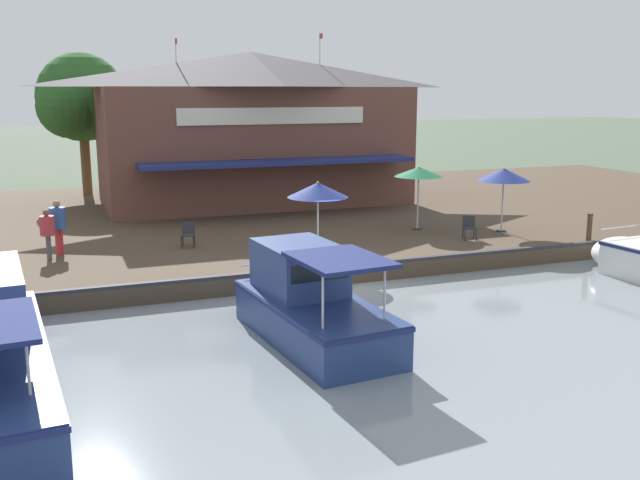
{
  "coord_description": "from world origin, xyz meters",
  "views": [
    {
      "loc": [
        19.17,
        -7.7,
        5.83
      ],
      "look_at": [
        -1.0,
        -0.04,
        1.3
      ],
      "focal_mm": 40.0,
      "sensor_mm": 36.0,
      "label": 1
    }
  ],
  "objects_px": {
    "waterfront_restaurant": "(252,127)",
    "motorboat_outer_channel": "(304,302)",
    "patio_umbrella_back_row": "(419,172)",
    "person_at_quay_edge": "(47,228)",
    "patio_umbrella_mid_patio_left": "(318,190)",
    "person_mid_patio": "(58,220)",
    "patio_umbrella_near_quay_edge": "(504,175)",
    "cafe_chair_under_first_umbrella": "(469,226)",
    "cafe_chair_facing_river": "(188,233)",
    "tree_behind_restaurant": "(78,100)",
    "mooring_post": "(589,228)"
  },
  "relations": [
    {
      "from": "motorboat_outer_channel",
      "to": "tree_behind_restaurant",
      "type": "relative_size",
      "value": 0.86
    },
    {
      "from": "patio_umbrella_mid_patio_left",
      "to": "mooring_post",
      "type": "height_order",
      "value": "patio_umbrella_mid_patio_left"
    },
    {
      "from": "cafe_chair_under_first_umbrella",
      "to": "tree_behind_restaurant",
      "type": "distance_m",
      "value": 20.93
    },
    {
      "from": "cafe_chair_facing_river",
      "to": "patio_umbrella_near_quay_edge",
      "type": "bearing_deg",
      "value": 82.71
    },
    {
      "from": "patio_umbrella_near_quay_edge",
      "to": "person_at_quay_edge",
      "type": "distance_m",
      "value": 16.15
    },
    {
      "from": "cafe_chair_under_first_umbrella",
      "to": "patio_umbrella_near_quay_edge",
      "type": "bearing_deg",
      "value": 113.04
    },
    {
      "from": "patio_umbrella_near_quay_edge",
      "to": "cafe_chair_facing_river",
      "type": "bearing_deg",
      "value": -97.29
    },
    {
      "from": "person_mid_patio",
      "to": "mooring_post",
      "type": "distance_m",
      "value": 18.01
    },
    {
      "from": "cafe_chair_under_first_umbrella",
      "to": "motorboat_outer_channel",
      "type": "distance_m",
      "value": 10.43
    },
    {
      "from": "cafe_chair_under_first_umbrella",
      "to": "person_mid_patio",
      "type": "bearing_deg",
      "value": -100.72
    },
    {
      "from": "patio_umbrella_back_row",
      "to": "person_at_quay_edge",
      "type": "height_order",
      "value": "patio_umbrella_back_row"
    },
    {
      "from": "patio_umbrella_mid_patio_left",
      "to": "mooring_post",
      "type": "xyz_separation_m",
      "value": [
        1.77,
        9.49,
        -1.57
      ]
    },
    {
      "from": "cafe_chair_facing_river",
      "to": "motorboat_outer_channel",
      "type": "relative_size",
      "value": 0.14
    },
    {
      "from": "patio_umbrella_near_quay_edge",
      "to": "tree_behind_restaurant",
      "type": "bearing_deg",
      "value": -137.36
    },
    {
      "from": "patio_umbrella_back_row",
      "to": "motorboat_outer_channel",
      "type": "distance_m",
      "value": 11.48
    },
    {
      "from": "person_mid_patio",
      "to": "motorboat_outer_channel",
      "type": "bearing_deg",
      "value": 31.54
    },
    {
      "from": "patio_umbrella_mid_patio_left",
      "to": "person_at_quay_edge",
      "type": "xyz_separation_m",
      "value": [
        -2.25,
        -8.23,
        -1.1
      ]
    },
    {
      "from": "patio_umbrella_mid_patio_left",
      "to": "cafe_chair_facing_river",
      "type": "height_order",
      "value": "patio_umbrella_mid_patio_left"
    },
    {
      "from": "person_at_quay_edge",
      "to": "patio_umbrella_back_row",
      "type": "bearing_deg",
      "value": 91.2
    },
    {
      "from": "patio_umbrella_back_row",
      "to": "person_mid_patio",
      "type": "height_order",
      "value": "patio_umbrella_back_row"
    },
    {
      "from": "cafe_chair_facing_river",
      "to": "person_mid_patio",
      "type": "height_order",
      "value": "person_mid_patio"
    },
    {
      "from": "cafe_chair_facing_river",
      "to": "person_at_quay_edge",
      "type": "relative_size",
      "value": 0.53
    },
    {
      "from": "person_mid_patio",
      "to": "motorboat_outer_channel",
      "type": "relative_size",
      "value": 0.29
    },
    {
      "from": "patio_umbrella_back_row",
      "to": "patio_umbrella_mid_patio_left",
      "type": "height_order",
      "value": "patio_umbrella_back_row"
    },
    {
      "from": "patio_umbrella_near_quay_edge",
      "to": "waterfront_restaurant",
      "type": "bearing_deg",
      "value": -147.29
    },
    {
      "from": "patio_umbrella_back_row",
      "to": "patio_umbrella_near_quay_edge",
      "type": "bearing_deg",
      "value": 62.19
    },
    {
      "from": "patio_umbrella_mid_patio_left",
      "to": "patio_umbrella_near_quay_edge",
      "type": "xyz_separation_m",
      "value": [
        -1.05,
        7.83,
        0.05
      ]
    },
    {
      "from": "mooring_post",
      "to": "waterfront_restaurant",
      "type": "bearing_deg",
      "value": -147.75
    },
    {
      "from": "waterfront_restaurant",
      "to": "patio_umbrella_near_quay_edge",
      "type": "relative_size",
      "value": 5.93
    },
    {
      "from": "patio_umbrella_back_row",
      "to": "cafe_chair_under_first_umbrella",
      "type": "bearing_deg",
      "value": 20.52
    },
    {
      "from": "patio_umbrella_mid_patio_left",
      "to": "person_mid_patio",
      "type": "relative_size",
      "value": 1.33
    },
    {
      "from": "waterfront_restaurant",
      "to": "mooring_post",
      "type": "xyz_separation_m",
      "value": [
        13.39,
        8.45,
        -3.03
      ]
    },
    {
      "from": "person_mid_patio",
      "to": "tree_behind_restaurant",
      "type": "xyz_separation_m",
      "value": [
        -13.73,
        1.45,
        3.65
      ]
    },
    {
      "from": "motorboat_outer_channel",
      "to": "patio_umbrella_near_quay_edge",
      "type": "bearing_deg",
      "value": 123.64
    },
    {
      "from": "patio_umbrella_near_quay_edge",
      "to": "cafe_chair_facing_river",
      "type": "relative_size",
      "value": 2.86
    },
    {
      "from": "waterfront_restaurant",
      "to": "motorboat_outer_channel",
      "type": "relative_size",
      "value": 2.35
    },
    {
      "from": "patio_umbrella_back_row",
      "to": "cafe_chair_facing_river",
      "type": "relative_size",
      "value": 2.88
    },
    {
      "from": "patio_umbrella_back_row",
      "to": "person_at_quay_edge",
      "type": "bearing_deg",
      "value": -88.8
    },
    {
      "from": "patio_umbrella_near_quay_edge",
      "to": "cafe_chair_under_first_umbrella",
      "type": "bearing_deg",
      "value": -66.96
    },
    {
      "from": "person_mid_patio",
      "to": "motorboat_outer_channel",
      "type": "height_order",
      "value": "person_mid_patio"
    },
    {
      "from": "patio_umbrella_back_row",
      "to": "patio_umbrella_mid_patio_left",
      "type": "distance_m",
      "value": 5.64
    },
    {
      "from": "cafe_chair_facing_river",
      "to": "motorboat_outer_channel",
      "type": "xyz_separation_m",
      "value": [
        8.4,
        1.21,
        -0.19
      ]
    },
    {
      "from": "patio_umbrella_mid_patio_left",
      "to": "person_at_quay_edge",
      "type": "bearing_deg",
      "value": -105.27
    },
    {
      "from": "cafe_chair_under_first_umbrella",
      "to": "motorboat_outer_channel",
      "type": "xyz_separation_m",
      "value": [
        6.09,
        -8.46,
        -0.19
      ]
    },
    {
      "from": "motorboat_outer_channel",
      "to": "mooring_post",
      "type": "distance_m",
      "value": 12.73
    },
    {
      "from": "patio_umbrella_back_row",
      "to": "person_mid_patio",
      "type": "distance_m",
      "value": 12.99
    },
    {
      "from": "waterfront_restaurant",
      "to": "cafe_chair_facing_river",
      "type": "height_order",
      "value": "waterfront_restaurant"
    },
    {
      "from": "waterfront_restaurant",
      "to": "motorboat_outer_channel",
      "type": "distance_m",
      "value": 18.15
    },
    {
      "from": "person_mid_patio",
      "to": "patio_umbrella_near_quay_edge",
      "type": "bearing_deg",
      "value": 83.51
    },
    {
      "from": "mooring_post",
      "to": "person_mid_patio",
      "type": "bearing_deg",
      "value": -104.86
    }
  ]
}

